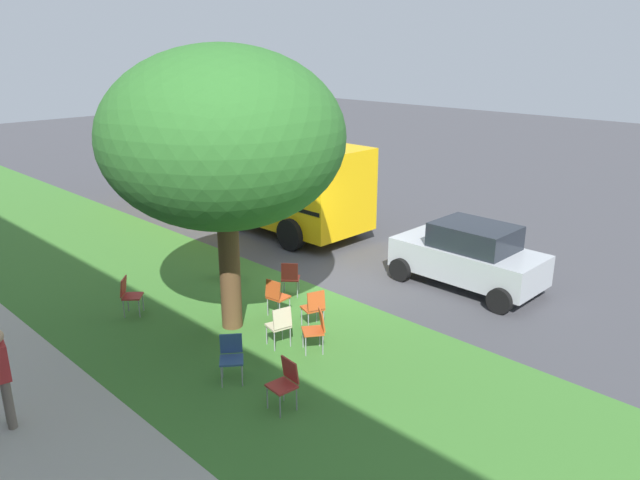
% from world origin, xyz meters
% --- Properties ---
extents(ground, '(80.00, 80.00, 0.00)m').
position_xyz_m(ground, '(0.00, 0.00, 0.00)').
color(ground, '#424247').
extents(grass_verge, '(48.00, 6.00, 0.01)m').
position_xyz_m(grass_verge, '(0.00, 3.20, 0.00)').
color(grass_verge, '#3D752D').
rests_on(grass_verge, ground).
extents(sidewalk_strip, '(48.00, 2.80, 0.01)m').
position_xyz_m(sidewalk_strip, '(0.00, 7.60, 0.00)').
color(sidewalk_strip, '#ADA89E').
rests_on(sidewalk_strip, ground).
extents(street_tree, '(4.84, 4.84, 5.86)m').
position_xyz_m(street_tree, '(-0.17, 3.08, 4.05)').
color(street_tree, brown).
rests_on(street_tree, ground).
extents(chair_0, '(0.58, 0.58, 0.88)m').
position_xyz_m(chair_0, '(-2.25, 2.59, 0.52)').
color(chair_0, '#C64C1E').
rests_on(chair_0, ground).
extents(chair_1, '(0.46, 0.46, 0.88)m').
position_xyz_m(chair_1, '(-3.27, 4.35, 0.52)').
color(chair_1, '#B7332D').
rests_on(chair_1, ground).
extents(chair_2, '(0.59, 0.59, 0.88)m').
position_xyz_m(chair_2, '(1.94, 4.33, 0.52)').
color(chair_2, '#B7332D').
rests_on(chair_2, ground).
extents(chair_3, '(0.53, 0.53, 0.88)m').
position_xyz_m(chair_3, '(-1.51, 1.92, 0.52)').
color(chair_3, '#C64C1E').
rests_on(chair_3, ground).
extents(chair_4, '(0.54, 0.54, 0.88)m').
position_xyz_m(chair_4, '(2.00, 1.44, 0.52)').
color(chair_4, brown).
rests_on(chair_4, ground).
extents(chair_5, '(0.47, 0.47, 0.88)m').
position_xyz_m(chair_5, '(-0.49, 2.08, 0.52)').
color(chair_5, '#C64C1E').
rests_on(chair_5, ground).
extents(chair_6, '(0.59, 0.58, 0.88)m').
position_xyz_m(chair_6, '(-1.93, 4.43, 0.52)').
color(chair_6, '#335184').
rests_on(chair_6, ground).
extents(chair_7, '(0.59, 0.59, 0.88)m').
position_xyz_m(chair_7, '(0.12, 1.11, 0.52)').
color(chair_7, '#B7332D').
rests_on(chair_7, ground).
extents(chair_8, '(0.51, 0.50, 0.88)m').
position_xyz_m(chair_8, '(-1.62, 2.99, 0.52)').
color(chair_8, beige).
rests_on(chair_8, ground).
extents(parked_car, '(3.70, 1.92, 1.65)m').
position_xyz_m(parked_car, '(-2.59, -2.43, 0.84)').
color(parked_car, '#ADB2B7').
rests_on(parked_car, ground).
extents(school_bus, '(10.40, 2.80, 2.88)m').
position_xyz_m(school_bus, '(6.62, -2.49, 1.76)').
color(school_bus, yellow).
rests_on(school_bus, ground).
extents(pedestrian_0, '(0.39, 0.27, 1.69)m').
position_xyz_m(pedestrian_0, '(-0.50, 7.76, 0.93)').
color(pedestrian_0, '#726659').
rests_on(pedestrian_0, ground).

